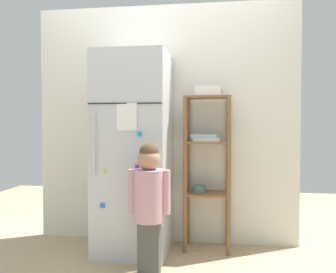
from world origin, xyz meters
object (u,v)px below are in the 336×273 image
at_px(refrigerator, 134,153).
at_px(child_standing, 149,195).
at_px(pantry_shelf_unit, 207,159).
at_px(fruit_bin, 208,92).

bearing_deg(refrigerator, child_standing, -63.81).
bearing_deg(child_standing, pantry_shelf_unit, 57.55).
xyz_separation_m(pantry_shelf_unit, fruit_bin, (0.01, 0.01, 0.58)).
distance_m(refrigerator, child_standing, 0.58).
height_order(refrigerator, pantry_shelf_unit, refrigerator).
xyz_separation_m(child_standing, fruit_bin, (0.40, 0.62, 0.79)).
xyz_separation_m(child_standing, pantry_shelf_unit, (0.39, 0.61, 0.21)).
xyz_separation_m(refrigerator, fruit_bin, (0.63, 0.16, 0.53)).
bearing_deg(fruit_bin, refrigerator, -165.88).
height_order(child_standing, fruit_bin, fruit_bin).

